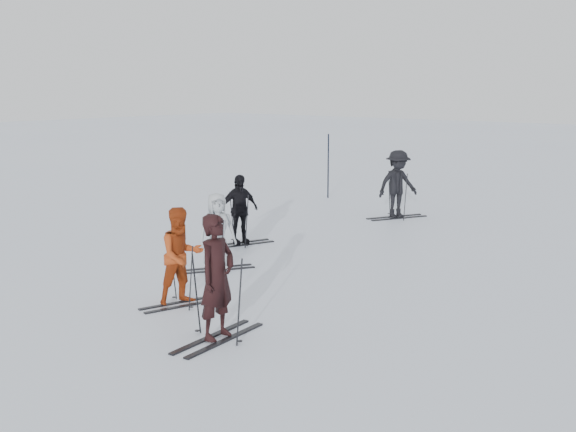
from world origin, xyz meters
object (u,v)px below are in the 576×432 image
object	(u,v)px
skier_near_dark	(217,279)
skier_uphill_left	(239,210)
skier_grey	(217,232)
piste_marker	(328,166)
skier_red	(181,257)
skier_uphill_far	(398,185)

from	to	relation	value
skier_near_dark	skier_uphill_left	bearing A→B (deg)	34.49
skier_grey	skier_uphill_left	world-z (taller)	skier_uphill_left
skier_near_dark	skier_uphill_left	xyz separation A→B (m)	(-4.20, 4.87, -0.11)
skier_near_dark	piste_marker	xyz separation A→B (m)	(-6.86, 11.92, 0.14)
skier_red	skier_uphill_far	size ratio (longest dim) A/B	0.88
skier_grey	skier_uphill_far	world-z (taller)	skier_uphill_far
skier_uphill_left	piste_marker	bearing A→B (deg)	40.51
skier_red	skier_uphill_left	xyz separation A→B (m)	(-2.51, 4.05, -0.01)
skier_uphill_left	skier_uphill_far	world-z (taller)	skier_uphill_far
skier_grey	skier_uphill_left	xyz separation A→B (m)	(-1.27, 1.97, 0.04)
skier_uphill_far	skier_uphill_left	bearing A→B (deg)	-164.91
skier_near_dark	skier_uphill_far	distance (m)	10.72
skier_red	skier_uphill_left	size ratio (longest dim) A/B	1.02
skier_near_dark	skier_uphill_far	size ratio (longest dim) A/B	0.98
skier_red	piste_marker	world-z (taller)	piste_marker
skier_red	skier_near_dark	bearing A→B (deg)	-99.71
skier_grey	piste_marker	world-z (taller)	piste_marker
piste_marker	skier_grey	bearing A→B (deg)	-66.48
skier_red	skier_grey	bearing A→B (deg)	47.02
skier_near_dark	piste_marker	world-z (taller)	piste_marker
skier_grey	skier_uphill_left	bearing A→B (deg)	62.45
skier_red	skier_uphill_left	bearing A→B (deg)	47.98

